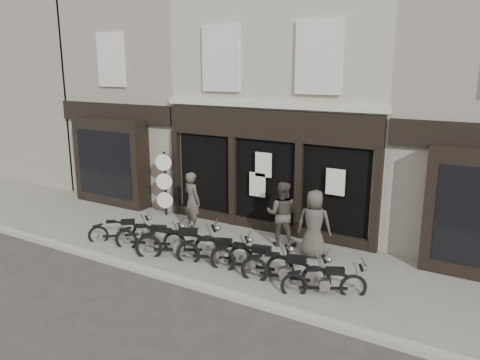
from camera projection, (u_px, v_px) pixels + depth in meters
The scene contains 17 objects.
ground_plane at pixel (212, 266), 12.41m from camera, with size 90.00×90.00×0.00m, color #2D2B28.
pavement at pixel (230, 253), 13.15m from camera, with size 30.00×4.20×0.12m, color #636057.
kerb at pixel (183, 282), 11.36m from camera, with size 30.00×0.25×0.13m, color gray.
central_building at pixel (306, 98), 16.41m from camera, with size 7.30×6.22×8.34m.
neighbour_left at pixel (165, 94), 19.56m from camera, with size 5.60×6.73×8.34m.
filler_left at pixel (42, 88), 23.72m from camera, with size 11.00×6.00×8.20m, color gray.
motorcycle_0 at pixel (121, 232), 13.92m from camera, with size 1.54×1.40×0.90m.
motorcycle_1 at pixel (151, 239), 13.23m from camera, with size 1.96×1.07×1.00m.
motorcycle_2 at pixel (179, 245), 12.65m from camera, with size 2.12×1.43×1.12m.
motorcycle_3 at pixel (215, 253), 12.23m from camera, with size 1.96×1.02×0.99m.
motorcycle_4 at pixel (252, 262), 11.64m from camera, with size 2.20×0.74×1.06m.
motorcycle_5 at pixel (286, 272), 11.04m from camera, with size 2.19×0.75×1.06m.
motorcycle_6 at pixel (325, 284), 10.56m from camera, with size 1.79×1.15×0.93m.
man_left at pixel (192, 201), 14.69m from camera, with size 0.68×0.44×1.86m, color #403B35.
man_centre at pixel (282, 214), 13.36m from camera, with size 0.91×0.71×1.88m, color #3E3932.
man_right at pixel (314, 224), 12.51m from camera, with size 0.91×0.59×1.87m, color #3B3731.
advert_sign_post at pixel (165, 187), 16.06m from camera, with size 0.54×0.37×2.35m.
Camera 1 is at (6.58, -9.50, 5.14)m, focal length 35.00 mm.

